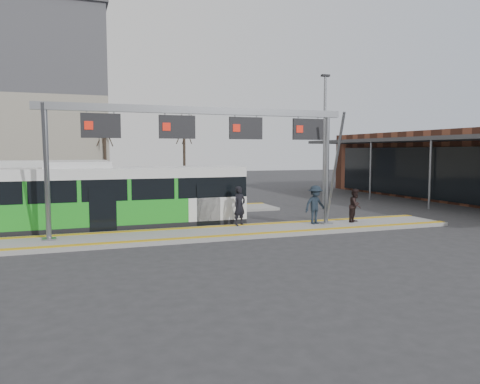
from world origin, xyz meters
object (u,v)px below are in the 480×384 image
object	(u,v)px
hero_bus	(121,198)
passenger_a	(240,206)
passenger_c	(315,205)
passenger_b	(355,205)
gantry	(205,132)

from	to	relation	value
hero_bus	passenger_a	world-z (taller)	hero_bus
passenger_a	passenger_c	bearing A→B (deg)	-35.78
passenger_b	passenger_c	xyz separation A→B (m)	(-2.05, 0.17, 0.10)
hero_bus	passenger_a	xyz separation A→B (m)	(5.04, -1.79, -0.36)
hero_bus	passenger_b	xyz separation A→B (m)	(10.56, -2.70, -0.46)
hero_bus	passenger_b	world-z (taller)	hero_bus
passenger_a	passenger_c	size ratio (longest dim) A/B	1.00
gantry	hero_bus	bearing A→B (deg)	140.45
gantry	passenger_b	xyz separation A→B (m)	(7.37, -0.06, -3.36)
gantry	hero_bus	size ratio (longest dim) A/B	1.16
passenger_a	passenger_c	distance (m)	3.54
passenger_a	gantry	bearing A→B (deg)	-179.19
hero_bus	passenger_b	bearing A→B (deg)	-15.05
gantry	passenger_c	size ratio (longest dim) A/B	7.28
passenger_c	gantry	bearing A→B (deg)	171.06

